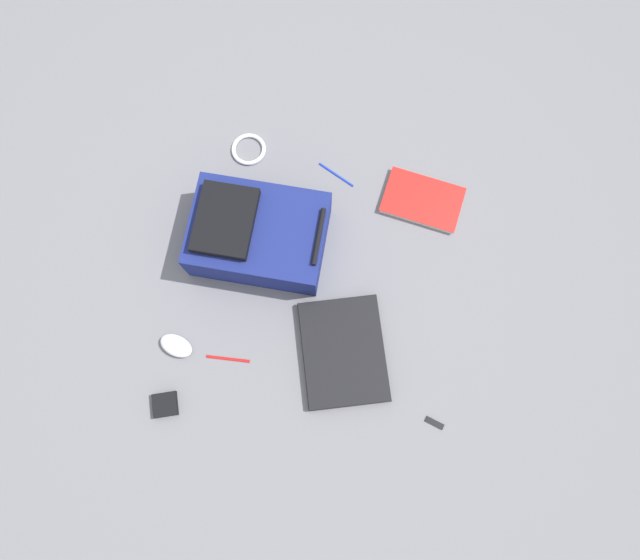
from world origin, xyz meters
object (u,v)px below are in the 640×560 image
book_red (422,200)px  pen_blue (336,174)px  laptop (343,351)px  usb_stick (435,423)px  pen_black (228,359)px  earbud_pouch (165,405)px  computer_mouse (176,346)px  backpack (257,234)px  cable_coil (249,149)px

book_red → pen_blue: 0.31m
laptop → usb_stick: laptop is taller
pen_black → earbud_pouch: size_ratio=1.89×
book_red → computer_mouse: size_ratio=2.65×
backpack → laptop: size_ratio=1.10×
pen_blue → backpack: bearing=-38.8°
backpack → book_red: (-0.22, 0.53, -0.07)m
pen_black → usb_stick: size_ratio=2.34×
earbud_pouch → usb_stick: bearing=94.1°
computer_mouse → earbud_pouch: 0.19m
computer_mouse → pen_black: (0.02, 0.17, -0.01)m
cable_coil → usb_stick: bearing=41.0°
backpack → pen_black: (0.40, -0.04, -0.08)m
computer_mouse → usb_stick: size_ratio=1.83×
laptop → pen_black: bearing=-78.8°
book_red → cable_coil: size_ratio=2.39×
book_red → computer_mouse: bearing=-50.6°
earbud_pouch → usb_stick: earbud_pouch is taller
pen_black → pen_blue: pen_black is taller
usb_stick → backpack: bearing=-128.7°
laptop → book_red: size_ratio=1.38×
book_red → pen_black: 0.84m
backpack → usb_stick: bearing=51.3°
cable_coil → pen_blue: cable_coil is taller
book_red → computer_mouse: computer_mouse is taller
laptop → book_red: bearing=159.8°
book_red → cable_coil: book_red is taller
pen_blue → usb_stick: 0.89m
computer_mouse → book_red: bearing=147.3°
book_red → earbud_pouch: (0.79, -0.73, 0.00)m
backpack → laptop: backpack is taller
laptop → cable_coil: (-0.66, -0.42, -0.01)m
backpack → laptop: bearing=44.7°
book_red → pen_blue: book_red is taller
laptop → pen_black: (0.07, -0.36, -0.01)m
pen_blue → earbud_pouch: size_ratio=1.95×
laptop → pen_black: 0.37m
pen_black → earbud_pouch: 0.24m
backpack → usb_stick: backpack is taller
usb_stick → pen_blue: bearing=-152.4°
laptop → cable_coil: laptop is taller
pen_blue → usb_stick: (0.79, 0.41, -0.00)m
cable_coil → earbud_pouch: bearing=-7.1°
laptop → computer_mouse: computer_mouse is taller
backpack → computer_mouse: size_ratio=4.00×
cable_coil → usb_stick: size_ratio=2.02×
pen_black → pen_blue: 0.73m
backpack → pen_blue: backpack is taller
cable_coil → earbud_pouch: (0.90, -0.11, 0.01)m
book_red → usb_stick: size_ratio=4.84×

